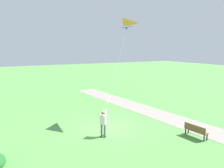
% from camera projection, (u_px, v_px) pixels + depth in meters
% --- Properties ---
extents(ground_plane, '(120.00, 120.00, 0.00)m').
position_uv_depth(ground_plane, '(107.00, 128.00, 15.24)').
color(ground_plane, '#569947').
extents(walkway_path, '(6.61, 32.04, 0.02)m').
position_uv_depth(walkway_path, '(184.00, 123.00, 16.11)').
color(walkway_path, gray).
rests_on(walkway_path, ground).
extents(person_kite_flyer, '(0.62, 0.53, 1.83)m').
position_uv_depth(person_kite_flyer, '(103.00, 121.00, 13.51)').
color(person_kite_flyer, '#232328').
rests_on(person_kite_flyer, ground).
extents(flying_kite, '(2.51, 2.29, 5.97)m').
position_uv_depth(flying_kite, '(123.00, 25.00, 14.99)').
color(flying_kite, orange).
extents(park_bench_near_walkway, '(0.63, 1.54, 0.88)m').
position_uv_depth(park_bench_near_walkway, '(196.00, 130.00, 13.47)').
color(park_bench_near_walkway, brown).
rests_on(park_bench_near_walkway, ground).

